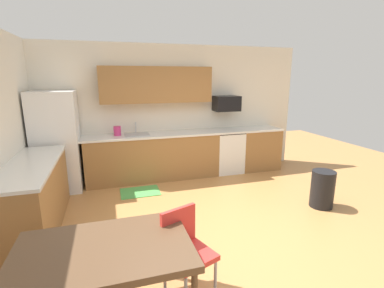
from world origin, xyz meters
TOP-DOWN VIEW (x-y plane):
  - ground_plane at (0.00, 0.00)m, footprint 12.00×12.00m
  - wall_back at (0.00, 2.65)m, footprint 5.80×0.10m
  - cabinet_run_back at (-0.43, 2.30)m, footprint 2.65×0.60m
  - cabinet_run_back_right at (1.95, 2.30)m, footprint 0.90×0.60m
  - cabinet_run_left at (-2.30, 0.80)m, footprint 0.60×2.00m
  - countertop_back at (0.00, 2.30)m, footprint 4.80×0.64m
  - countertop_left at (-2.30, 0.80)m, footprint 0.64×2.00m
  - upper_cabinets_back at (-0.30, 2.43)m, footprint 2.20×0.34m
  - refrigerator at (-2.18, 2.22)m, footprint 0.76×0.70m
  - oven_range at (1.20, 2.30)m, footprint 0.60×0.60m
  - microwave at (1.20, 2.40)m, footprint 0.54×0.36m
  - sink_basin at (-0.74, 2.30)m, footprint 0.48×0.40m
  - sink_faucet at (-0.74, 2.48)m, footprint 0.02×0.02m
  - dining_table at (-1.37, -1.09)m, footprint 1.40×0.90m
  - chair_near_table at (-0.66, -0.95)m, footprint 0.52×0.52m
  - trash_bin at (1.95, 0.22)m, footprint 0.36×0.36m
  - floor_mat at (-0.79, 1.65)m, footprint 0.70×0.50m
  - kettle at (-1.11, 2.35)m, footprint 0.14×0.14m

SIDE VIEW (x-z plane):
  - ground_plane at x=0.00m, z-range 0.00..0.00m
  - floor_mat at x=-0.79m, z-range 0.00..0.01m
  - trash_bin at x=1.95m, z-range 0.00..0.60m
  - cabinet_run_back at x=-0.43m, z-range 0.00..0.90m
  - cabinet_run_back_right at x=1.95m, z-range 0.00..0.90m
  - cabinet_run_left at x=-2.30m, z-range 0.00..0.90m
  - oven_range at x=1.20m, z-range 0.00..0.91m
  - chair_near_table at x=-0.66m, z-range 0.08..0.93m
  - dining_table at x=-1.37m, z-range 0.30..1.03m
  - sink_basin at x=-0.74m, z-range 0.81..0.95m
  - refrigerator at x=-2.18m, z-range 0.00..1.81m
  - countertop_back at x=0.00m, z-range 0.90..0.94m
  - countertop_left at x=-2.30m, z-range 0.90..0.94m
  - kettle at x=-1.11m, z-range 0.92..1.12m
  - sink_faucet at x=-0.74m, z-range 0.92..1.16m
  - wall_back at x=0.00m, z-range 0.00..2.70m
  - microwave at x=1.20m, z-range 1.33..1.65m
  - upper_cabinets_back at x=-0.30m, z-range 1.55..2.25m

